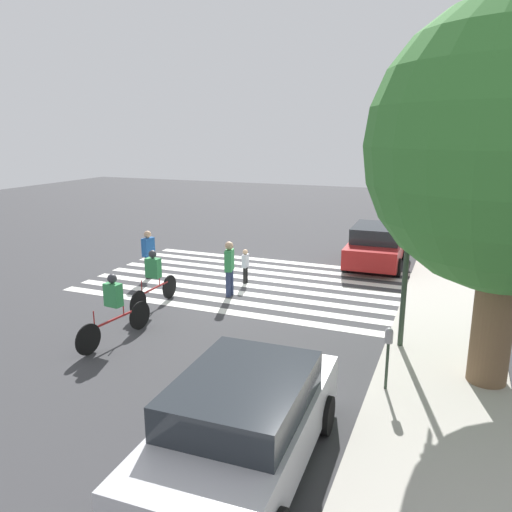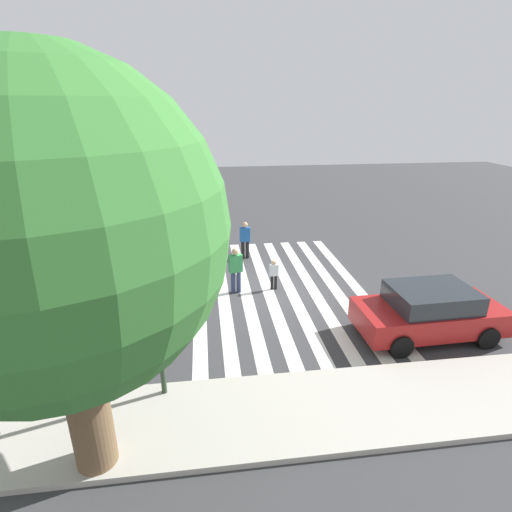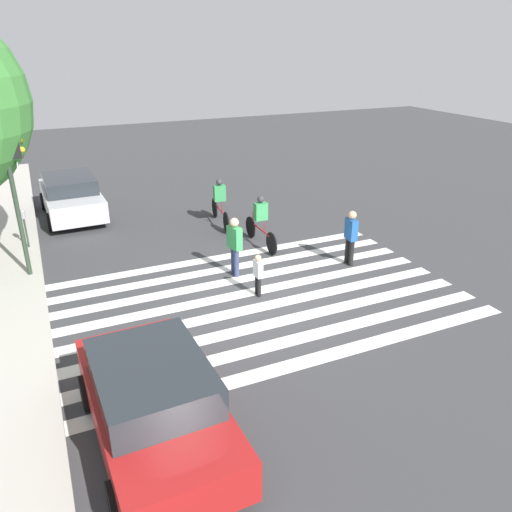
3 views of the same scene
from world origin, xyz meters
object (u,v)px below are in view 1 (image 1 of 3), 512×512
(pedestrian_adult_tall_backpack, at_px, (245,264))
(car_parked_far_curb, at_px, (377,245))
(pedestrian_adult_blue_shirt, at_px, (229,266))
(pedestrian_child_with_backpack, at_px, (148,252))
(car_parked_silver_sedan, at_px, (243,423))
(traffic_light, at_px, (403,217))
(cyclist_mid_street, at_px, (154,277))
(parking_meter, at_px, (388,345))
(cyclist_far_lane, at_px, (114,306))

(pedestrian_adult_tall_backpack, relative_size, car_parked_far_curb, 0.27)
(pedestrian_adult_blue_shirt, xyz_separation_m, pedestrian_child_with_backpack, (-0.68, -3.32, -0.03))
(car_parked_far_curb, height_order, car_parked_silver_sedan, car_parked_silver_sedan)
(traffic_light, distance_m, car_parked_far_curb, 7.86)
(traffic_light, relative_size, car_parked_far_curb, 1.05)
(pedestrian_child_with_backpack, xyz_separation_m, car_parked_silver_sedan, (7.86, 6.90, -0.15))
(traffic_light, height_order, cyclist_mid_street, traffic_light)
(parking_meter, bearing_deg, pedestrian_adult_tall_backpack, -136.65)
(pedestrian_child_with_backpack, height_order, car_parked_silver_sedan, pedestrian_child_with_backpack)
(pedestrian_child_with_backpack, bearing_deg, cyclist_far_lane, -147.90)
(traffic_light, height_order, parking_meter, traffic_light)
(cyclist_far_lane, xyz_separation_m, car_parked_far_curb, (-9.31, 4.60, -0.11))
(pedestrian_adult_tall_backpack, bearing_deg, cyclist_mid_street, -27.60)
(parking_meter, height_order, pedestrian_adult_tall_backpack, parking_meter)
(cyclist_mid_street, relative_size, car_parked_far_curb, 0.55)
(traffic_light, bearing_deg, parking_meter, 2.80)
(traffic_light, height_order, cyclist_far_lane, traffic_light)
(parking_meter, relative_size, cyclist_far_lane, 0.57)
(pedestrian_adult_tall_backpack, bearing_deg, car_parked_far_curb, 135.41)
(parking_meter, relative_size, cyclist_mid_street, 0.59)
(pedestrian_adult_blue_shirt, bearing_deg, car_parked_silver_sedan, 13.14)
(parking_meter, height_order, car_parked_far_curb, car_parked_far_curb)
(car_parked_silver_sedan, bearing_deg, parking_meter, 149.58)
(parking_meter, relative_size, pedestrian_adult_blue_shirt, 0.81)
(pedestrian_adult_blue_shirt, height_order, pedestrian_adult_tall_backpack, pedestrian_adult_blue_shirt)
(pedestrian_adult_tall_backpack, height_order, cyclist_mid_street, cyclist_mid_street)
(pedestrian_adult_tall_backpack, bearing_deg, cyclist_far_lane, -12.18)
(cyclist_mid_street, xyz_separation_m, cyclist_far_lane, (2.38, 0.48, 0.00))
(parking_meter, relative_size, pedestrian_adult_tall_backpack, 1.20)
(pedestrian_adult_tall_backpack, distance_m, pedestrian_child_with_backpack, 3.33)
(parking_meter, distance_m, cyclist_mid_street, 7.22)
(pedestrian_child_with_backpack, xyz_separation_m, car_parked_far_curb, (-4.57, 6.84, -0.16))
(parking_meter, xyz_separation_m, cyclist_far_lane, (-0.16, -6.28, -0.14))
(cyclist_far_lane, xyz_separation_m, car_parked_silver_sedan, (3.12, 4.66, -0.10))
(pedestrian_adult_blue_shirt, height_order, car_parked_far_curb, pedestrian_adult_blue_shirt)
(traffic_light, height_order, car_parked_silver_sedan, traffic_light)
(pedestrian_adult_blue_shirt, distance_m, cyclist_far_lane, 4.20)
(pedestrian_adult_blue_shirt, xyz_separation_m, car_parked_far_curb, (-5.26, 3.52, -0.18))
(cyclist_far_lane, distance_m, car_parked_far_curb, 10.39)
(cyclist_mid_street, bearing_deg, pedestrian_adult_blue_shirt, 136.89)
(cyclist_far_lane, bearing_deg, cyclist_mid_street, -162.18)
(parking_meter, xyz_separation_m, pedestrian_adult_blue_shirt, (-4.21, -5.20, -0.07))
(pedestrian_adult_blue_shirt, height_order, cyclist_far_lane, pedestrian_adult_blue_shirt)
(car_parked_far_curb, distance_m, car_parked_silver_sedan, 12.44)
(traffic_light, bearing_deg, car_parked_silver_sedan, -16.60)
(pedestrian_adult_blue_shirt, height_order, car_parked_silver_sedan, pedestrian_adult_blue_shirt)
(pedestrian_child_with_backpack, relative_size, cyclist_far_lane, 0.68)
(parking_meter, height_order, pedestrian_adult_blue_shirt, pedestrian_adult_blue_shirt)
(car_parked_silver_sedan, bearing_deg, cyclist_mid_street, -138.77)
(pedestrian_adult_tall_backpack, xyz_separation_m, car_parked_silver_sedan, (8.56, 3.66, 0.13))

